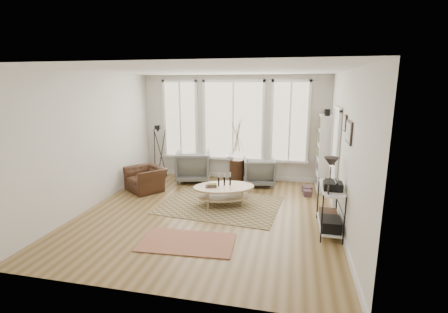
% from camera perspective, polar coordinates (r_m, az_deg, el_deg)
% --- Properties ---
extents(room, '(5.50, 5.54, 2.90)m').
position_cam_1_polar(room, '(6.51, -2.63, 1.80)').
color(room, olive).
rests_on(room, ground).
extents(bay_window, '(4.14, 0.12, 2.24)m').
position_cam_1_polar(bay_window, '(9.08, 1.63, 6.04)').
color(bay_window, '#D2B58C').
rests_on(bay_window, ground).
extents(door, '(0.09, 1.06, 2.22)m').
position_cam_1_polar(door, '(7.51, 18.91, 0.22)').
color(door, white).
rests_on(door, ground).
extents(bookcase, '(0.31, 0.85, 2.06)m').
position_cam_1_polar(bookcase, '(8.57, 17.18, 0.67)').
color(bookcase, white).
rests_on(bookcase, ground).
extents(low_shelf, '(0.38, 1.08, 1.30)m').
position_cam_1_polar(low_shelf, '(6.27, 18.19, -7.95)').
color(low_shelf, white).
rests_on(low_shelf, ground).
extents(wall_art, '(0.04, 0.88, 0.44)m').
position_cam_1_polar(wall_art, '(6.00, 20.94, 4.42)').
color(wall_art, black).
rests_on(wall_art, ground).
extents(rug_main, '(2.73, 2.16, 0.01)m').
position_cam_1_polar(rug_main, '(7.33, -0.64, -8.50)').
color(rug_main, brown).
rests_on(rug_main, ground).
extents(rug_runner, '(1.65, 0.99, 0.01)m').
position_cam_1_polar(rug_runner, '(5.75, -6.47, -14.70)').
color(rug_runner, maroon).
rests_on(rug_runner, ground).
extents(coffee_table, '(1.57, 1.28, 0.62)m').
position_cam_1_polar(coffee_table, '(7.25, -0.08, -5.95)').
color(coffee_table, tan).
rests_on(coffee_table, ground).
extents(armchair_left, '(1.10, 1.12, 0.85)m').
position_cam_1_polar(armchair_left, '(9.04, -5.46, -1.68)').
color(armchair_left, slate).
rests_on(armchair_left, ground).
extents(armchair_right, '(0.95, 0.97, 0.74)m').
position_cam_1_polar(armchair_right, '(8.69, 6.13, -2.62)').
color(armchair_right, slate).
rests_on(armchair_right, ground).
extents(side_table, '(0.42, 0.42, 1.75)m').
position_cam_1_polar(side_table, '(8.85, 2.31, 0.84)').
color(side_table, '#3B2012').
rests_on(side_table, ground).
extents(vase, '(0.27, 0.27, 0.23)m').
position_cam_1_polar(vase, '(8.79, 1.10, 0.08)').
color(vase, silver).
rests_on(vase, side_table).
extents(accent_chair, '(1.21, 1.18, 0.59)m').
position_cam_1_polar(accent_chair, '(8.47, -13.57, -3.86)').
color(accent_chair, '#3B2012').
rests_on(accent_chair, ground).
extents(tripod_camera, '(0.53, 0.53, 1.51)m').
position_cam_1_polar(tripod_camera, '(9.45, -11.38, 0.45)').
color(tripod_camera, black).
rests_on(tripod_camera, ground).
extents(book_stack_near, '(0.26, 0.30, 0.17)m').
position_cam_1_polar(book_stack_near, '(8.36, 14.37, -5.65)').
color(book_stack_near, brown).
rests_on(book_stack_near, ground).
extents(book_stack_far, '(0.21, 0.25, 0.15)m').
position_cam_1_polar(book_stack_far, '(8.15, 14.41, -6.21)').
color(book_stack_far, brown).
rests_on(book_stack_far, ground).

